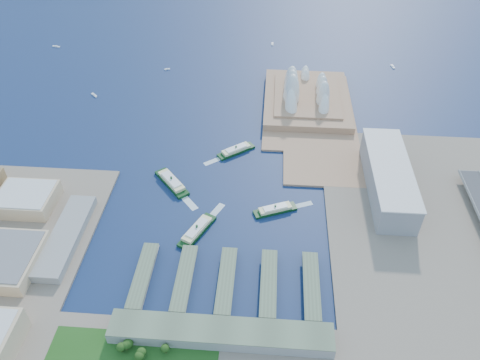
# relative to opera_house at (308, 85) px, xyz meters

# --- Properties ---
(ground) EXTENTS (3000.00, 3000.00, 0.00)m
(ground) POSITION_rel_opera_house_xyz_m (-105.00, -280.00, -32.00)
(ground) COLOR #0E1943
(ground) RESTS_ON ground
(east_land) EXTENTS (240.00, 500.00, 3.00)m
(east_land) POSITION_rel_opera_house_xyz_m (135.00, -330.00, -30.50)
(east_land) COLOR gray
(east_land) RESTS_ON ground
(peninsula) EXTENTS (135.00, 220.00, 3.00)m
(peninsula) POSITION_rel_opera_house_xyz_m (2.50, -20.00, -30.50)
(peninsula) COLOR #A67B5A
(peninsula) RESTS_ON ground
(opera_house) EXTENTS (134.00, 180.00, 58.00)m
(opera_house) POSITION_rel_opera_house_xyz_m (0.00, 0.00, 0.00)
(opera_house) COLOR white
(opera_house) RESTS_ON peninsula
(toaster_building) EXTENTS (45.00, 155.00, 35.00)m
(toaster_building) POSITION_rel_opera_house_xyz_m (90.00, -200.00, -11.50)
(toaster_building) COLOR gray
(toaster_building) RESTS_ON east_land
(ferry_wharves) EXTENTS (184.00, 90.00, 9.30)m
(ferry_wharves) POSITION_rel_opera_house_xyz_m (-91.00, -355.00, -27.35)
(ferry_wharves) COLOR #55654C
(ferry_wharves) RESTS_ON ground
(terminal_building) EXTENTS (200.00, 28.00, 12.00)m
(terminal_building) POSITION_rel_opera_house_xyz_m (-90.00, -415.00, -23.00)
(terminal_building) COLOR gray
(terminal_building) RESTS_ON south_land
(ferry_a) EXTENTS (51.27, 56.90, 11.57)m
(ferry_a) POSITION_rel_opera_house_xyz_m (-174.03, -206.76, -26.21)
(ferry_a) COLOR #0D3614
(ferry_a) RESTS_ON ground
(ferry_b) EXTENTS (50.98, 43.72, 10.18)m
(ferry_b) POSITION_rel_opera_house_xyz_m (-99.27, -134.22, -26.91)
(ferry_b) COLOR #0D3614
(ferry_b) RESTS_ON ground
(ferry_c) EXTENTS (38.51, 58.40, 10.93)m
(ferry_c) POSITION_rel_opera_house_xyz_m (-130.43, -286.25, -26.54)
(ferry_c) COLOR #0D3614
(ferry_c) RESTS_ON ground
(ferry_d) EXTENTS (52.44, 31.58, 9.71)m
(ferry_d) POSITION_rel_opera_house_xyz_m (-44.33, -245.91, -27.15)
(ferry_d) COLOR #0D3614
(ferry_d) RESTS_ON ground
(boat_a) EXTENTS (12.97, 12.71, 2.80)m
(boat_a) POSITION_rel_opera_house_xyz_m (-338.93, -0.97, -30.60)
(boat_a) COLOR white
(boat_a) RESTS_ON ground
(boat_b) EXTENTS (10.03, 6.77, 2.56)m
(boat_b) POSITION_rel_opera_house_xyz_m (-239.31, 96.11, -30.72)
(boat_b) COLOR white
(boat_b) RESTS_ON ground
(boat_c) EXTENTS (6.34, 14.16, 3.08)m
(boat_c) POSITION_rel_opera_house_xyz_m (156.57, 135.32, -30.46)
(boat_c) COLOR white
(boat_c) RESTS_ON ground
(boat_d) EXTENTS (15.73, 7.01, 2.60)m
(boat_d) POSITION_rel_opera_house_xyz_m (-468.03, 172.02, -30.70)
(boat_d) COLOR white
(boat_d) RESTS_ON ground
(boat_e) EXTENTS (3.99, 11.99, 2.93)m
(boat_e) POSITION_rel_opera_house_xyz_m (-57.65, 213.97, -30.54)
(boat_e) COLOR white
(boat_e) RESTS_ON ground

